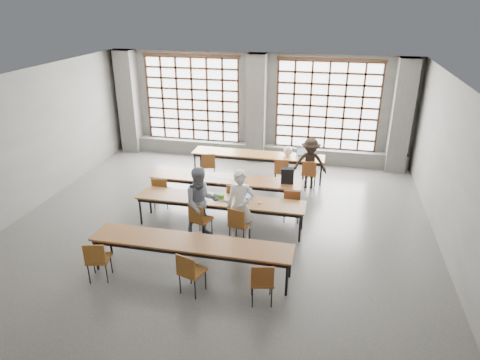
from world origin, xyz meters
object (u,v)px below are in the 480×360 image
object	(u,v)px
green_box	(219,196)
laptop_front	(244,197)
chair_near_mid	(190,270)
laptop_back	(303,154)
chair_back_mid	(281,169)
red_pouch	(98,257)
desk_row_a	(258,156)
chair_near_left	(97,257)
chair_mid_left	(161,189)
plastic_bag	(288,151)
student_female	(201,203)
desk_row_d	(191,245)
chair_front_right	(238,222)
student_male	(240,207)
chair_mid_right	(292,202)
chair_back_right	(309,172)
desk_row_b	(226,181)
backpack	(287,176)
chair_mid_centre	(236,196)
chair_back_left	(208,164)
desk_row_c	(220,202)
chair_near_right	(262,279)
mouse	(260,203)
chair_front_left	(199,217)
student_back	(310,163)

from	to	relation	value
green_box	laptop_front	bearing A→B (deg)	2.86
chair_near_mid	laptop_back	bearing A→B (deg)	75.61
chair_back_mid	laptop_front	distance (m)	2.63
chair_near_mid	laptop_front	distance (m)	2.74
laptop_front	red_pouch	xyz separation A→B (m)	(-2.31, -2.62, -0.29)
desk_row_a	laptop_back	world-z (taller)	laptop_back
chair_near_mid	chair_near_left	bearing A→B (deg)	-179.96
chair_mid_left	plastic_bag	world-z (taller)	plastic_bag
student_female	red_pouch	distance (m)	2.51
desk_row_d	chair_front_right	distance (m)	1.48
chair_back_mid	green_box	distance (m)	2.85
chair_mid_left	chair_near_left	size ratio (longest dim) A/B	1.00
laptop_front	student_male	bearing A→B (deg)	-84.98
chair_mid_right	laptop_front	distance (m)	1.23
desk_row_a	chair_back_right	bearing A→B (deg)	-21.48
student_male	student_female	world-z (taller)	student_male
desk_row_b	chair_front_right	size ratio (longest dim) A/B	4.55
backpack	desk_row_a	bearing A→B (deg)	114.42
chair_mid_left	chair_mid_centre	world-z (taller)	same
student_female	green_box	world-z (taller)	student_female
desk_row_d	chair_back_left	bearing A→B (deg)	102.26
student_male	laptop_front	bearing A→B (deg)	90.56
chair_back_right	chair_near_left	world-z (taller)	same
student_female	laptop_front	distance (m)	1.04
chair_mid_centre	plastic_bag	size ratio (longest dim) A/B	3.08
desk_row_b	chair_back_right	xyz separation A→B (m)	(2.08, 1.41, -0.13)
laptop_front	desk_row_d	bearing A→B (deg)	-106.53
chair_back_left	desk_row_c	bearing A→B (deg)	-68.14
red_pouch	student_male	bearing A→B (deg)	40.29
chair_back_left	chair_near_right	distance (m)	5.83
chair_near_left	red_pouch	distance (m)	0.09
desk_row_d	chair_mid_left	world-z (taller)	chair_mid_left
chair_mid_centre	chair_back_mid	bearing A→B (deg)	66.59
red_pouch	desk_row_d	bearing A→B (deg)	17.93
desk_row_a	chair_near_mid	world-z (taller)	chair_near_mid
desk_row_b	chair_mid_left	xyz separation A→B (m)	(-1.59, -0.63, -0.13)
chair_mid_right	mouse	xyz separation A→B (m)	(-0.69, -0.65, 0.21)
chair_mid_right	desk_row_d	bearing A→B (deg)	-123.39
laptop_front	chair_front_left	bearing A→B (deg)	-139.77
desk_row_a	chair_front_right	bearing A→B (deg)	-85.99
green_box	student_female	bearing A→B (deg)	-113.32
chair_back_right	laptop_back	size ratio (longest dim) A/B	2.13
student_back	chair_near_right	bearing A→B (deg)	-99.09
desk_row_d	chair_back_left	size ratio (longest dim) A/B	4.55
desk_row_c	backpack	world-z (taller)	backpack
chair_back_left	chair_mid_centre	bearing A→B (deg)	-57.52
chair_mid_centre	chair_mid_right	xyz separation A→B (m)	(1.41, 0.00, 0.00)
chair_mid_left	laptop_back	xyz separation A→B (m)	(3.40, 2.78, 0.25)
desk_row_c	mouse	size ratio (longest dim) A/B	40.82
laptop_back	backpack	world-z (taller)	backpack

